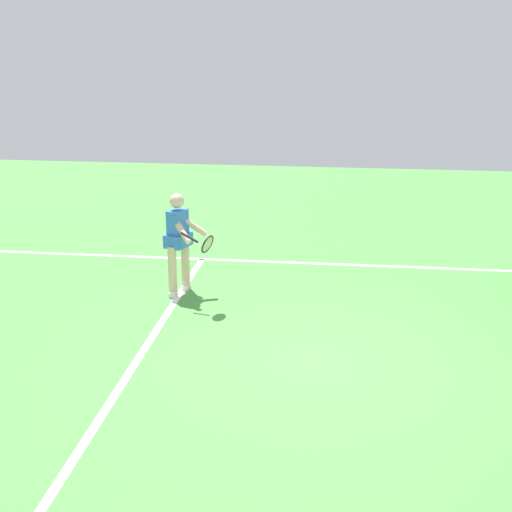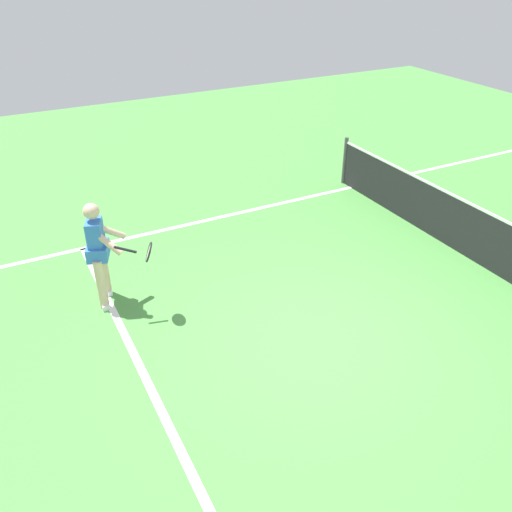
% 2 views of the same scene
% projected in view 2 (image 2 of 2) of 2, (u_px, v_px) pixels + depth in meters
% --- Properties ---
extents(ground_plane, '(25.66, 25.66, 0.00)m').
position_uv_depth(ground_plane, '(321.00, 338.00, 7.06)').
color(ground_plane, '#4C9342').
extents(service_line_marking, '(7.68, 0.10, 0.01)m').
position_uv_depth(service_line_marking, '(155.00, 397.00, 6.15)').
color(service_line_marking, white).
rests_on(service_line_marking, ground).
extents(sideline_left_marking, '(0.10, 17.74, 0.01)m').
position_uv_depth(sideline_left_marking, '(207.00, 220.00, 9.98)').
color(sideline_left_marking, white).
rests_on(sideline_left_marking, ground).
extents(court_net, '(8.36, 0.08, 1.00)m').
position_uv_depth(court_net, '(505.00, 250.00, 8.13)').
color(court_net, '#4C4C51').
rests_on(court_net, ground).
extents(tennis_player, '(0.99, 0.86, 1.55)m').
position_uv_depth(tennis_player, '(100.00, 250.00, 7.36)').
color(tennis_player, beige).
rests_on(tennis_player, ground).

